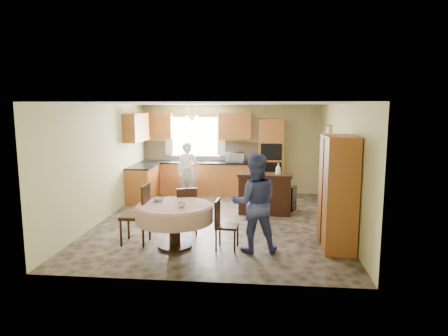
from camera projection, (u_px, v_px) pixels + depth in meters
floor at (218, 221)px, 8.56m from camera, size 5.00×6.00×0.01m
ceiling at (218, 104)px, 8.19m from camera, size 5.00×6.00×0.01m
wall_back at (230, 149)px, 11.33m from camera, size 5.00×0.02×2.50m
wall_front at (194, 195)px, 5.42m from camera, size 5.00×0.02×2.50m
wall_left at (104, 162)px, 8.62m from camera, size 0.02×6.00×2.50m
wall_right at (340, 165)px, 8.13m from camera, size 0.02×6.00×2.50m
window at (195, 137)px, 11.35m from camera, size 1.40×0.03×1.10m
curtain_left at (169, 135)px, 11.37m from camera, size 0.22×0.02×1.15m
curtain_right at (221, 135)px, 11.22m from camera, size 0.22×0.02×1.15m
base_cab_back at (199, 178)px, 11.24m from camera, size 3.30×0.60×0.88m
counter_back at (199, 162)px, 11.17m from camera, size 3.30×0.64×0.04m
base_cab_left at (143, 184)px, 10.48m from camera, size 0.60×1.20×0.88m
counter_left at (143, 166)px, 10.41m from camera, size 0.64×1.20×0.04m
backsplash at (201, 151)px, 11.41m from camera, size 3.30×0.02×0.55m
wall_cab_left at (158, 126)px, 11.26m from camera, size 0.85×0.33×0.72m
wall_cab_right at (235, 126)px, 11.05m from camera, size 0.90×0.33×0.72m
wall_cab_side at (136, 127)px, 10.27m from camera, size 0.33×1.20×0.72m
oven_tower at (271, 158)px, 10.94m from camera, size 0.66×0.62×2.12m
oven_upper at (271, 152)px, 10.60m from camera, size 0.56×0.01×0.45m
oven_lower at (271, 170)px, 10.68m from camera, size 0.56×0.01×0.45m
pendant at (192, 119)px, 10.80m from camera, size 0.36×0.36×0.18m
sideboard at (265, 195)px, 9.13m from camera, size 1.26×0.60×0.87m
space_heater at (286, 198)px, 9.48m from camera, size 0.51×0.45×0.59m
cupboard at (338, 192)px, 6.85m from camera, size 0.51×1.02×1.96m
dining_table at (174, 214)px, 6.91m from camera, size 1.34×1.34×0.76m
chair_left at (140, 211)px, 7.10m from camera, size 0.47×0.47×1.08m
chair_back at (186, 208)px, 7.62m from camera, size 0.50×0.50×0.93m
chair_right at (223, 222)px, 6.86m from camera, size 0.41×0.41×0.86m
framed_picture at (328, 135)px, 9.45m from camera, size 0.06×0.60×0.50m
microwave at (234, 157)px, 11.00m from camera, size 0.52×0.37×0.28m
person_sink at (187, 171)px, 10.50m from camera, size 0.59×0.42×1.52m
person_dining at (254, 203)px, 6.70m from camera, size 0.88×0.72×1.67m
bowl_sideboard at (250, 175)px, 9.09m from camera, size 0.19×0.19×0.05m
bottle_sideboard at (278, 170)px, 9.01m from camera, size 0.14×0.14×0.30m
cup_table at (182, 205)px, 6.68m from camera, size 0.17×0.17×0.10m
bowl_table at (159, 199)px, 7.13m from camera, size 0.24×0.24×0.06m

